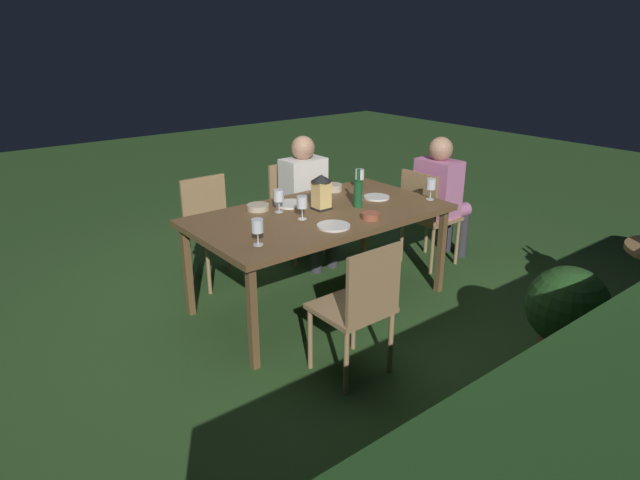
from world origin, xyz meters
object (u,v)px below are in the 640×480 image
(chair_side_left_b, at_px, (212,225))
(chair_head_near, at_px, (426,214))
(plate_b, at_px, (334,226))
(bowl_bread, at_px, (371,216))
(chair_side_right_b, at_px, (359,305))
(wine_glass_c, at_px, (279,197))
(person_in_pink, at_px, (442,193))
(wine_glass_d, at_px, (302,203))
(potted_plant_corner, at_px, (566,314))
(chair_side_left_a, at_px, (295,206))
(lantern_centerpiece, at_px, (321,190))
(dining_table, at_px, (320,218))
(wine_glass_b, at_px, (257,227))
(person_in_cream, at_px, (308,194))
(wine_glass_a, at_px, (431,185))
(plate_a, at_px, (377,197))
(bowl_dip, at_px, (258,207))
(bowl_olives, at_px, (333,187))
(wine_glass_e, at_px, (360,175))
(green_bottle_on_table, at_px, (358,193))
(plate_c, at_px, (290,204))
(bowl_salad, at_px, (324,196))

(chair_side_left_b, bearing_deg, chair_head_near, 150.79)
(plate_b, bearing_deg, bowl_bread, 173.57)
(chair_side_right_b, distance_m, wine_glass_c, 1.17)
(person_in_pink, distance_m, chair_side_left_b, 2.04)
(person_in_pink, bearing_deg, chair_head_near, -0.00)
(wine_glass_d, xyz_separation_m, potted_plant_corner, (-0.69, 1.64, -0.41))
(chair_head_near, xyz_separation_m, wine_glass_c, (1.44, -0.19, 0.37))
(chair_side_left_a, height_order, lantern_centerpiece, lantern_centerpiece)
(dining_table, xyz_separation_m, chair_side_left_a, (-0.43, -0.91, -0.21))
(wine_glass_c, bearing_deg, potted_plant_corner, 111.24)
(chair_head_near, xyz_separation_m, potted_plant_corner, (0.71, 1.69, -0.04))
(chair_head_near, relative_size, wine_glass_b, 5.15)
(bowl_bread, relative_size, potted_plant_corner, 0.18)
(dining_table, relative_size, plate_b, 8.29)
(person_in_cream, height_order, wine_glass_a, person_in_cream)
(dining_table, xyz_separation_m, wine_glass_d, (0.20, 0.05, 0.17))
(lantern_centerpiece, relative_size, plate_b, 1.15)
(person_in_pink, height_order, wine_glass_d, person_in_pink)
(plate_a, xyz_separation_m, bowl_dip, (0.91, -0.33, 0.02))
(plate_b, height_order, bowl_olives, bowl_olives)
(plate_a, bearing_deg, wine_glass_e, -104.92)
(wine_glass_e, bearing_deg, green_bottle_on_table, 46.37)
(chair_head_near, bearing_deg, wine_glass_b, 8.39)
(chair_head_near, height_order, person_in_cream, person_in_cream)
(lantern_centerpiece, bearing_deg, plate_b, 63.16)
(plate_c, height_order, potted_plant_corner, plate_c)
(chair_side_right_b, relative_size, chair_head_near, 1.00)
(chair_side_left_a, bearing_deg, chair_side_left_b, 0.00)
(plate_b, distance_m, potted_plant_corner, 1.54)
(plate_b, distance_m, bowl_bread, 0.32)
(chair_side_left_b, xyz_separation_m, bowl_salad, (-0.66, 0.67, 0.28))
(chair_side_right_b, bearing_deg, person_in_pink, -153.48)
(person_in_pink, xyz_separation_m, green_bottle_on_table, (1.09, 0.08, 0.21))
(chair_side_right_b, distance_m, wine_glass_d, 0.96)
(chair_head_near, relative_size, chair_side_left_b, 1.00)
(wine_glass_b, bearing_deg, wine_glass_e, -157.39)
(plate_a, bearing_deg, dining_table, -0.03)
(wine_glass_c, distance_m, wine_glass_e, 0.90)
(lantern_centerpiece, distance_m, green_bottle_on_table, 0.29)
(chair_side_left_b, bearing_deg, potted_plant_corner, 109.50)
(wine_glass_e, relative_size, plate_a, 0.82)
(chair_side_left_b, xyz_separation_m, lantern_centerpiece, (-0.48, 0.86, 0.40))
(person_in_cream, relative_size, bowl_olives, 7.76)
(person_in_cream, distance_m, plate_b, 1.18)
(wine_glass_d, relative_size, plate_c, 0.68)
(wine_glass_d, bearing_deg, bowl_dip, -71.12)
(dining_table, bearing_deg, plate_a, 179.97)
(chair_head_near, height_order, chair_side_left_a, same)
(person_in_pink, relative_size, person_in_cream, 1.00)
(chair_side_left_b, height_order, green_bottle_on_table, green_bottle_on_table)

